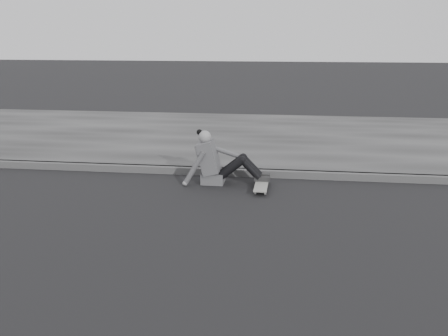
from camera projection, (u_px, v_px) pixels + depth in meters
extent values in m
cube|color=#464646|center=(415.00, 179.00, 8.14)|extent=(24.00, 0.16, 0.12)
cube|color=#383838|center=(383.00, 141.00, 11.03)|extent=(24.00, 6.00, 0.12)
cylinder|color=gray|center=(255.00, 193.00, 7.53)|extent=(0.03, 0.05, 0.05)
cylinder|color=gray|center=(265.00, 193.00, 7.51)|extent=(0.03, 0.05, 0.05)
cylinder|color=gray|center=(258.00, 183.00, 8.02)|extent=(0.03, 0.05, 0.05)
cylinder|color=gray|center=(267.00, 183.00, 8.00)|extent=(0.03, 0.05, 0.05)
cube|color=#292A2C|center=(260.00, 191.00, 7.51)|extent=(0.16, 0.04, 0.03)
cube|color=#292A2C|center=(262.00, 181.00, 8.01)|extent=(0.16, 0.04, 0.03)
cube|color=gray|center=(261.00, 184.00, 7.75)|extent=(0.20, 0.78, 0.02)
cube|color=#4E4E51|center=(213.00, 177.00, 8.09)|extent=(0.36, 0.34, 0.18)
cube|color=#4E4E51|center=(209.00, 157.00, 8.01)|extent=(0.37, 0.40, 0.57)
cube|color=#4E4E51|center=(201.00, 150.00, 8.00)|extent=(0.14, 0.30, 0.20)
cylinder|color=gray|center=(205.00, 142.00, 7.96)|extent=(0.09, 0.09, 0.08)
sphere|color=gray|center=(205.00, 137.00, 7.93)|extent=(0.20, 0.20, 0.20)
sphere|color=black|center=(199.00, 132.00, 7.95)|extent=(0.09, 0.09, 0.09)
cylinder|color=black|center=(232.00, 168.00, 7.91)|extent=(0.43, 0.13, 0.39)
cylinder|color=black|center=(233.00, 165.00, 8.09)|extent=(0.43, 0.13, 0.39)
cylinder|color=black|center=(251.00, 169.00, 7.88)|extent=(0.35, 0.11, 0.36)
cylinder|color=black|center=(251.00, 166.00, 8.05)|extent=(0.35, 0.11, 0.36)
sphere|color=black|center=(242.00, 160.00, 7.86)|extent=(0.13, 0.13, 0.13)
sphere|color=black|center=(243.00, 157.00, 8.03)|extent=(0.13, 0.13, 0.13)
cube|color=#282828|center=(262.00, 179.00, 7.89)|extent=(0.24, 0.08, 0.07)
cube|color=#282828|center=(263.00, 176.00, 8.06)|extent=(0.24, 0.08, 0.07)
cylinder|color=#4E4E51|center=(194.00, 168.00, 7.87)|extent=(0.38, 0.08, 0.58)
sphere|color=gray|center=(185.00, 183.00, 7.95)|extent=(0.08, 0.08, 0.08)
cylinder|color=#4E4E51|center=(225.00, 152.00, 8.12)|extent=(0.48, 0.08, 0.21)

